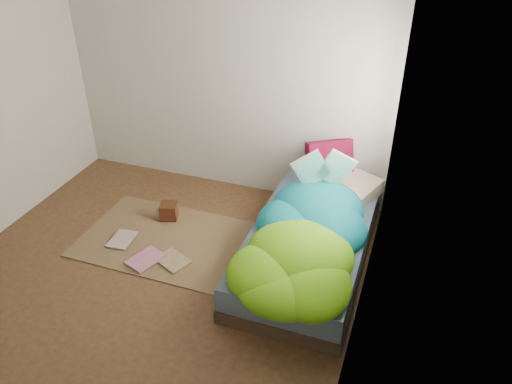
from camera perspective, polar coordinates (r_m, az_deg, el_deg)
ground at (r=4.50m, az=-11.91°, el=-9.80°), size 3.50×3.50×0.00m
room_walls at (r=3.65m, az=-14.52°, el=9.67°), size 3.54×3.54×2.62m
bed at (r=4.53m, az=6.05°, el=-6.08°), size 1.00×2.00×0.34m
duvet at (r=4.16m, az=5.55°, el=-4.15°), size 0.96×1.84×0.34m
rug at (r=4.92m, az=-10.27°, el=-5.36°), size 1.60×1.10×0.01m
pillow_floral at (r=5.01m, az=10.34°, el=0.94°), size 0.72×0.61×0.14m
pillow_magenta at (r=5.01m, az=8.40°, el=3.26°), size 0.46×0.37×0.45m
open_book at (r=4.53m, az=7.86°, el=3.69°), size 0.48×0.28×0.29m
wooden_box at (r=5.16m, az=-9.91°, el=-2.14°), size 0.21×0.21×0.17m
floor_book_a at (r=5.03m, az=-16.12°, el=-5.06°), size 0.23×0.31×0.02m
floor_book_b at (r=4.76m, az=-13.44°, el=-6.95°), size 0.33×0.38×0.03m
floor_book_c at (r=4.59m, az=-10.61°, el=-8.35°), size 0.36×0.32×0.02m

